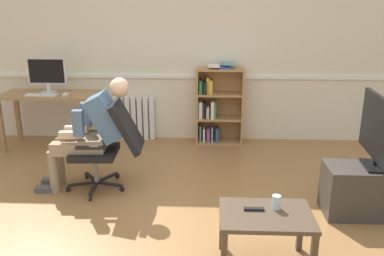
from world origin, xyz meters
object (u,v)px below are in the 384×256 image
Objects in this scene: tv_stand at (371,191)px; computer_desk at (50,102)px; coffee_table at (266,221)px; computer_mouse at (65,94)px; imac_monitor at (47,73)px; bookshelf at (216,106)px; radiator at (131,118)px; spare_remote at (254,209)px; office_chair at (109,142)px; drinking_glass at (276,202)px; tv_screen at (380,132)px; person_seated at (91,131)px; keyboard at (41,95)px.

computer_desk is at bearing 154.93° from tv_stand.
computer_desk is 3.64m from coffee_table.
computer_mouse is 0.12× the size of tv_stand.
tv_stand is (3.68, -1.72, -0.40)m from computer_desk.
computer_desk is 0.39m from imac_monitor.
bookshelf reaches higher than radiator.
coffee_table is (2.31, -2.44, -0.40)m from computer_mouse.
computer_mouse is at bearing 133.52° from coffee_table.
spare_remote is (2.53, -2.59, -0.57)m from imac_monitor.
computer_desk is 1.84× the size of radiator.
office_chair is 1.97m from drinking_glass.
tv_screen is at bearing -25.06° from computer_desk.
radiator is at bearing 174.49° from person_seated.
computer_desk is at bearing 71.53° from keyboard.
keyboard is at bearing -136.91° from office_chair.
bookshelf is 1.19× the size of office_chair.
radiator is 1.70m from person_seated.
person_seated reaches higher than tv_screen.
tv_screen is at bearing -3.99° from tv_stand.
imac_monitor is (-0.03, 0.08, 0.38)m from computer_desk.
coffee_table is (1.65, -1.28, -0.27)m from person_seated.
coffee_table is at bearing 49.74° from person_seated.
person_seated is 2.01m from spare_remote.
keyboard is 0.36× the size of bookshelf.
spare_remote is at bearing 153.50° from coffee_table.
tv_screen is at bearing 123.27° from spare_remote.
office_chair is at bearing -126.15° from bookshelf.
spare_remote is at bearing -45.22° from computer_desk.
drinking_glass is at bearing -40.88° from keyboard.
bookshelf reaches higher than keyboard.
computer_mouse is (0.30, -0.20, -0.25)m from imac_monitor.
office_chair is 0.22m from person_seated.
office_chair is at bearing -44.38° from keyboard.
radiator reaches higher than drinking_glass.
spare_remote is (-0.17, -0.03, -0.05)m from drinking_glass.
computer_desk is 1.14m from radiator.
imac_monitor reaches higher than tv_stand.
drinking_glass is at bearing -81.51° from bookshelf.
radiator is 4.57× the size of spare_remote.
keyboard is 3.72× the size of drinking_glass.
person_seated is at bearing -54.02° from computer_desk.
tv_screen is at bearing 77.53° from office_chair.
coffee_table is at bearing -46.48° from computer_mouse.
imac_monitor is 1.84m from office_chair.
tv_stand is 1.39m from coffee_table.
office_chair is at bearing -53.81° from computer_mouse.
keyboard is 0.31m from computer_mouse.
imac_monitor is 2.34m from bookshelf.
spare_remote is (2.23, -2.39, -0.32)m from computer_mouse.
bookshelf reaches higher than drinking_glass.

